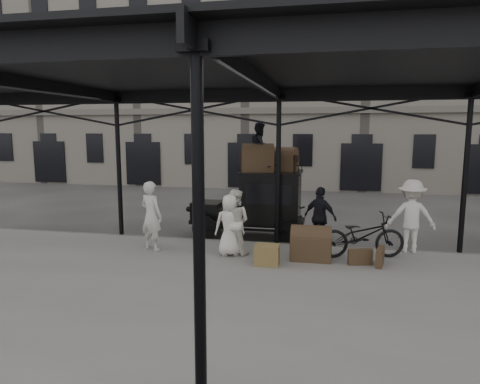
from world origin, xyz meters
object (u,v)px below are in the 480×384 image
Objects in this scene: porter_official at (320,217)px; porter_left at (151,216)px; bicycle at (362,236)px; steamer_trunk_roof_near at (258,160)px; taxi at (261,201)px; steamer_trunk_platform at (311,245)px.

porter_left is at bearing 44.79° from porter_official.
porter_left is 0.87× the size of bicycle.
porter_left is at bearing 81.07° from bicycle.
porter_left is 3.71m from steamer_trunk_roof_near.
porter_left is at bearing -150.77° from steamer_trunk_roof_near.
porter_official is (1.88, -1.21, -0.19)m from taxi.
steamer_trunk_roof_near is 3.49m from steamer_trunk_platform.
taxi reaches higher than steamer_trunk_platform.
porter_official is 2.67m from steamer_trunk_roof_near.
bicycle is (1.09, -0.80, -0.28)m from porter_official.
bicycle is at bearing -154.14° from porter_left.
steamer_trunk_platform is at bearing -62.71° from steamer_trunk_roof_near.
steamer_trunk_roof_near is (-1.96, 0.97, 1.53)m from porter_official.
porter_official is at bearing -32.82° from taxi.
taxi is at bearing -3.26° from porter_official.
bicycle is at bearing 173.17° from porter_official.
taxi is 2.11× the size of porter_official.
porter_left reaches higher than porter_official.
taxi is 3.69× the size of steamer_trunk_roof_near.
steamer_trunk_roof_near is (-0.08, -0.25, 1.34)m from taxi.
steamer_trunk_roof_near reaches higher than steamer_trunk_platform.
bicycle is 2.18× the size of steamer_trunk_platform.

